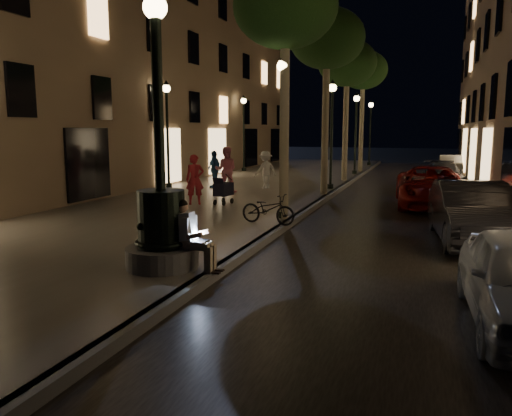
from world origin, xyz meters
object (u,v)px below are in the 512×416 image
at_px(pedestrian_white, 266,170).
at_px(car_fifth, 450,165).
at_px(fountain_lamppost, 161,215).
at_px(stroller, 223,189).
at_px(lamp_curb_c, 356,123).
at_px(pedestrian_red, 195,180).
at_px(seated_man_laptop, 191,233).
at_px(pedestrian_blue, 214,169).
at_px(lamp_left_c, 244,123).
at_px(tree_far, 363,71).
at_px(lamp_left_b, 167,121).
at_px(car_rear, 443,174).
at_px(tree_second, 327,40).
at_px(car_third, 432,187).
at_px(tree_third, 347,64).
at_px(pedestrian_pink, 226,170).
at_px(tree_near, 285,8).
at_px(lamp_curb_a, 283,116).
at_px(lamp_curb_b, 332,120).
at_px(car_second, 472,213).
at_px(bicycle, 268,209).

bearing_deg(pedestrian_white, car_fifth, -171.63).
height_order(fountain_lamppost, stroller, fountain_lamppost).
distance_m(lamp_curb_c, pedestrian_red, 14.94).
height_order(seated_man_laptop, pedestrian_blue, pedestrian_blue).
bearing_deg(lamp_left_c, tree_far, 15.57).
xyz_separation_m(lamp_left_b, lamp_left_c, (0.00, 10.00, 0.00)).
relative_size(seated_man_laptop, lamp_curb_c, 0.28).
bearing_deg(car_rear, car_fifth, 80.01).
bearing_deg(car_fifth, seated_man_laptop, -102.30).
xyz_separation_m(tree_second, car_third, (4.20, -0.85, -5.60)).
distance_m(tree_far, car_fifth, 8.01).
height_order(tree_second, pedestrian_white, tree_second).
xyz_separation_m(tree_third, pedestrian_pink, (-3.89, -6.91, -4.97)).
distance_m(lamp_left_c, car_third, 15.93).
relative_size(tree_near, car_rear, 1.71).
distance_m(tree_near, stroller, 6.46).
distance_m(seated_man_laptop, lamp_curb_a, 6.44).
height_order(lamp_curb_b, lamp_curb_c, same).
bearing_deg(lamp_curb_b, pedestrian_blue, -164.70).
bearing_deg(tree_second, tree_third, 90.95).
bearing_deg(lamp_curb_a, pedestrian_blue, 127.59).
bearing_deg(fountain_lamppost, tree_second, 86.19).
distance_m(tree_second, lamp_left_c, 12.71).
bearing_deg(lamp_left_c, car_fifth, 13.72).
height_order(car_rear, pedestrian_white, pedestrian_white).
distance_m(pedestrian_red, pedestrian_white, 5.56).
bearing_deg(lamp_left_b, pedestrian_white, 15.31).
relative_size(fountain_lamppost, car_third, 0.98).
xyz_separation_m(lamp_curb_b, lamp_left_b, (-7.10, -2.00, 0.00)).
distance_m(stroller, car_second, 8.42).
height_order(tree_near, pedestrian_pink, tree_near).
bearing_deg(lamp_curb_a, tree_second, 89.05).
xyz_separation_m(car_third, pedestrian_red, (-7.99, -3.47, 0.35)).
relative_size(seated_man_laptop, tree_near, 0.18).
relative_size(tree_far, stroller, 6.99).
distance_m(stroller, pedestrian_red, 1.07).
bearing_deg(pedestrian_pink, car_third, 164.01).
distance_m(lamp_left_b, stroller, 6.46).
bearing_deg(seated_man_laptop, car_second, 43.98).
bearing_deg(lamp_left_c, lamp_curb_b, -48.41).
bearing_deg(lamp_left_c, car_rear, -16.98).
bearing_deg(car_third, lamp_curb_a, -134.21).
relative_size(seated_man_laptop, bicycle, 0.82).
bearing_deg(tree_far, lamp_curb_b, -90.46).
bearing_deg(tree_third, pedestrian_blue, -133.33).
bearing_deg(car_second, stroller, 154.16).
relative_size(fountain_lamppost, lamp_left_c, 1.08).
relative_size(lamp_curb_a, lamp_left_c, 1.00).
bearing_deg(stroller, lamp_left_b, 144.27).
bearing_deg(lamp_left_b, car_fifth, 46.06).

